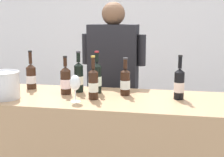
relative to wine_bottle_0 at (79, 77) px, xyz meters
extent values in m
cube|color=white|center=(0.21, 2.46, 0.33)|extent=(8.00, 0.10, 2.80)
cube|color=#9E7A56|center=(0.21, -0.14, -0.60)|extent=(2.11, 0.68, 0.94)
cylinder|color=black|center=(0.00, 0.00, -0.02)|extent=(0.07, 0.07, 0.22)
cone|color=black|center=(0.00, 0.00, 0.11)|extent=(0.07, 0.07, 0.03)
cylinder|color=black|center=(0.00, 0.00, 0.16)|extent=(0.03, 0.03, 0.08)
cylinder|color=#333338|center=(0.00, 0.00, 0.20)|extent=(0.04, 0.04, 0.01)
cylinder|color=white|center=(0.00, 0.00, -0.03)|extent=(0.07, 0.07, 0.07)
cylinder|color=black|center=(-0.08, -0.09, -0.03)|extent=(0.08, 0.08, 0.19)
cone|color=black|center=(-0.08, -0.09, 0.08)|extent=(0.08, 0.08, 0.04)
cylinder|color=black|center=(-0.08, -0.09, 0.13)|extent=(0.03, 0.03, 0.07)
cylinder|color=black|center=(-0.08, -0.09, 0.17)|extent=(0.03, 0.03, 0.01)
cylinder|color=silver|center=(-0.08, -0.09, -0.04)|extent=(0.08, 0.08, 0.07)
cylinder|color=black|center=(0.39, -0.03, -0.03)|extent=(0.08, 0.08, 0.19)
cone|color=black|center=(0.39, -0.03, 0.07)|extent=(0.08, 0.08, 0.03)
cylinder|color=black|center=(0.39, -0.03, 0.12)|extent=(0.03, 0.03, 0.07)
cylinder|color=#333338|center=(0.39, -0.03, 0.16)|extent=(0.04, 0.04, 0.01)
cylinder|color=silver|center=(0.39, -0.03, -0.04)|extent=(0.08, 0.08, 0.07)
cylinder|color=black|center=(0.15, 0.00, -0.02)|extent=(0.07, 0.07, 0.22)
cone|color=black|center=(0.15, 0.00, 0.11)|extent=(0.07, 0.07, 0.04)
cylinder|color=black|center=(0.15, 0.00, 0.16)|extent=(0.03, 0.03, 0.08)
cylinder|color=maroon|center=(0.15, 0.00, 0.21)|extent=(0.03, 0.03, 0.01)
cylinder|color=silver|center=(0.15, 0.00, -0.03)|extent=(0.07, 0.07, 0.08)
cylinder|color=black|center=(-0.43, 0.04, -0.04)|extent=(0.08, 0.08, 0.18)
cone|color=black|center=(-0.43, 0.04, 0.07)|extent=(0.08, 0.08, 0.03)
cylinder|color=black|center=(-0.43, 0.04, 0.14)|extent=(0.03, 0.03, 0.10)
cylinder|color=black|center=(-0.43, 0.04, 0.19)|extent=(0.03, 0.03, 0.01)
cylinder|color=silver|center=(-0.43, 0.04, -0.04)|extent=(0.08, 0.08, 0.07)
cylinder|color=black|center=(0.17, -0.20, -0.02)|extent=(0.07, 0.07, 0.20)
cone|color=black|center=(0.17, -0.20, 0.09)|extent=(0.07, 0.07, 0.03)
cylinder|color=black|center=(0.17, -0.20, 0.15)|extent=(0.03, 0.03, 0.08)
cylinder|color=#B79333|center=(0.17, -0.20, 0.19)|extent=(0.03, 0.03, 0.01)
cylinder|color=silver|center=(0.17, -0.20, -0.03)|extent=(0.07, 0.07, 0.07)
cylinder|color=black|center=(0.80, -0.08, -0.02)|extent=(0.07, 0.07, 0.20)
cone|color=black|center=(0.80, -0.08, 0.09)|extent=(0.07, 0.07, 0.03)
cylinder|color=black|center=(0.80, -0.08, 0.15)|extent=(0.03, 0.03, 0.09)
cylinder|color=black|center=(0.80, -0.08, 0.20)|extent=(0.03, 0.03, 0.01)
cylinder|color=silver|center=(0.80, -0.08, -0.03)|extent=(0.08, 0.08, 0.07)
cylinder|color=silver|center=(0.06, -0.30, -0.12)|extent=(0.07, 0.07, 0.00)
cylinder|color=silver|center=(0.06, -0.30, -0.08)|extent=(0.01, 0.01, 0.09)
ellipsoid|color=silver|center=(0.06, -0.30, 0.02)|extent=(0.08, 0.08, 0.11)
ellipsoid|color=maroon|center=(0.06, -0.30, 0.00)|extent=(0.06, 0.06, 0.04)
cylinder|color=silver|center=(-0.49, -0.30, -0.03)|extent=(0.23, 0.23, 0.20)
torus|color=silver|center=(-0.49, -0.30, 0.07)|extent=(0.24, 0.24, 0.01)
cube|color=black|center=(0.19, 0.52, -0.64)|extent=(0.42, 0.25, 0.85)
cube|color=black|center=(0.19, 0.52, 0.10)|extent=(0.47, 0.26, 0.62)
sphere|color=brown|center=(0.19, 0.52, 0.51)|extent=(0.22, 0.22, 0.22)
cylinder|color=black|center=(0.46, 0.51, 0.17)|extent=(0.08, 0.08, 0.29)
cylinder|color=black|center=(-0.08, 0.53, 0.17)|extent=(0.08, 0.08, 0.29)
camera|label=1|loc=(0.73, -2.41, 0.48)|focal=50.40mm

